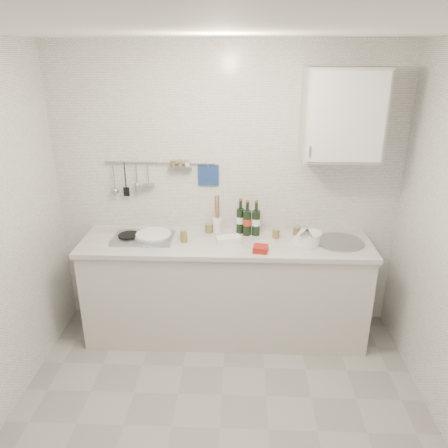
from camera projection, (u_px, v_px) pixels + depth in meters
The scene contains 16 objects.
floor at pixel (220, 428), 2.99m from camera, with size 3.00×3.00×0.00m, color gray.
ceiling at pixel (218, 30), 2.07m from camera, with size 3.00×3.00×0.00m, color silver.
back_wall at pixel (227, 193), 3.83m from camera, with size 3.00×0.02×2.50m, color silver.
counter at pixel (226, 291), 3.86m from camera, with size 2.44×0.64×0.96m.
wall_rail at pixel (158, 173), 3.76m from camera, with size 0.98×0.09×0.34m.
wall_cabinet at pixel (343, 115), 3.37m from camera, with size 0.60×0.38×0.70m.
plate_stack_hob at pixel (152, 237), 3.68m from camera, with size 0.32×0.32×0.06m.
plate_stack_sink at pixel (308, 238), 3.61m from camera, with size 0.25×0.23×0.10m.
wine_bottles at pixel (248, 217), 3.75m from camera, with size 0.21×0.12×0.31m.
butter_dish at pixel (228, 240), 3.62m from camera, with size 0.20×0.10×0.06m, color white.
strawberry_punnet at pixel (261, 249), 3.47m from camera, with size 0.11×0.11×0.05m, color red.
utensil_crock at pixel (217, 223), 3.83m from camera, with size 0.08×0.08×0.35m.
jar_a at pixel (209, 228), 3.83m from camera, with size 0.07×0.07×0.09m.
jar_b at pixel (297, 230), 3.78m from camera, with size 0.07×0.07×0.08m.
jar_c at pixel (276, 233), 3.72m from camera, with size 0.06×0.06×0.08m.
jar_d at pixel (184, 236), 3.64m from camera, with size 0.06×0.06×0.11m.
Camera 1 is at (0.12, -2.26, 2.41)m, focal length 35.00 mm.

